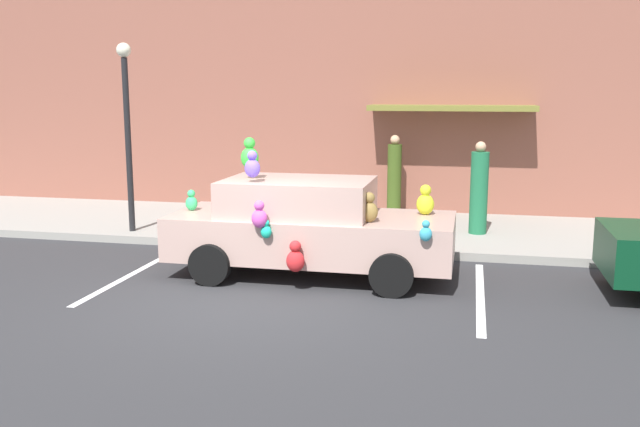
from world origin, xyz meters
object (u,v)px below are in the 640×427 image
at_px(street_lamp_post, 127,117).
at_px(pedestrian_near_shopfront, 394,178).
at_px(plush_covered_car, 308,226).
at_px(pedestrian_walking_past, 479,191).
at_px(teddy_bear_on_sidewalk, 322,223).

xyz_separation_m(street_lamp_post, pedestrian_near_shopfront, (4.92, 2.94, -1.42)).
distance_m(plush_covered_car, street_lamp_post, 4.82).
distance_m(pedestrian_near_shopfront, pedestrian_walking_past, 2.50).
height_order(plush_covered_car, teddy_bear_on_sidewalk, plush_covered_car).
height_order(teddy_bear_on_sidewalk, pedestrian_walking_past, pedestrian_walking_past).
xyz_separation_m(plush_covered_car, pedestrian_walking_past, (2.66, 3.21, 0.19)).
distance_m(plush_covered_car, pedestrian_walking_past, 4.17).
bearing_deg(pedestrian_near_shopfront, pedestrian_walking_past, -42.48).
bearing_deg(plush_covered_car, pedestrian_near_shopfront, 80.49).
xyz_separation_m(pedestrian_near_shopfront, pedestrian_walking_past, (1.84, -1.69, -0.00)).
relative_size(street_lamp_post, pedestrian_walking_past, 2.04).
distance_m(teddy_bear_on_sidewalk, pedestrian_near_shopfront, 3.11).
height_order(street_lamp_post, pedestrian_walking_past, street_lamp_post).
xyz_separation_m(teddy_bear_on_sidewalk, pedestrian_near_shopfront, (1.03, 2.89, 0.52)).
bearing_deg(pedestrian_near_shopfront, plush_covered_car, -99.51).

